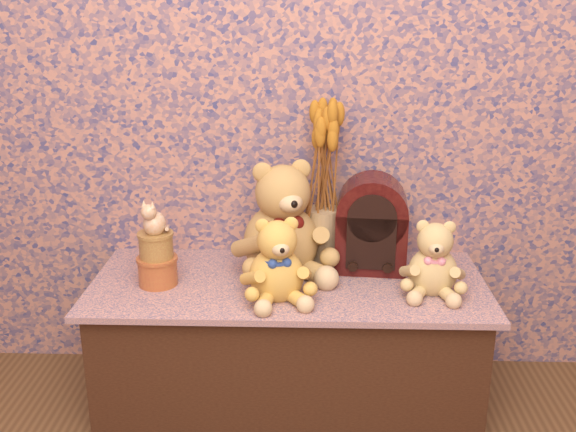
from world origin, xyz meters
The scene contains 10 objects.
display_shelf centered at (0.00, 1.23, 0.22)m, with size 1.28×0.56×0.45m, color navy.
teddy_large centered at (-0.03, 1.30, 0.65)m, with size 0.33×0.39×0.41m, color #A88541, non-canonical shape.
teddy_medium centered at (-0.03, 1.11, 0.59)m, with size 0.22×0.26×0.28m, color gold, non-canonical shape.
teddy_small centered at (0.45, 1.16, 0.57)m, with size 0.20×0.24×0.25m, color tan, non-canonical shape.
cathedral_radio centered at (0.27, 1.35, 0.61)m, with size 0.23×0.17×0.32m, color #34090A, non-canonical shape.
ceramic_vase centered at (0.12, 1.37, 0.55)m, with size 0.12×0.12×0.20m, color tan.
dried_stalks centered at (0.12, 1.37, 0.84)m, with size 0.20×0.20×0.39m, color #B46C1C, non-canonical shape.
biscuit_tin_lower centered at (-0.42, 1.19, 0.49)m, with size 0.12×0.12×0.09m, color #C5853A.
biscuit_tin_upper centered at (-0.42, 1.19, 0.58)m, with size 0.11×0.11×0.08m, color tan.
cat_figurine centered at (-0.42, 1.19, 0.68)m, with size 0.08×0.09×0.12m, color silver, non-canonical shape.
Camera 1 is at (0.06, -0.74, 1.33)m, focal length 41.04 mm.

